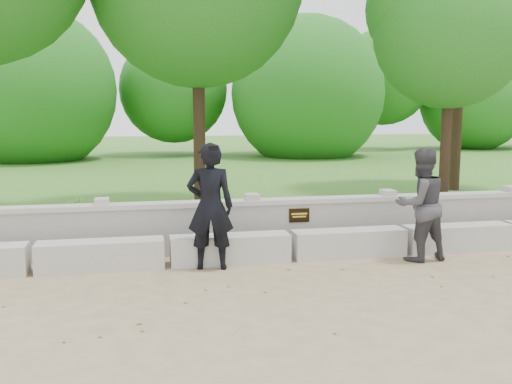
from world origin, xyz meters
TOP-DOWN VIEW (x-y plane):
  - ground at (0.00, 0.00)m, footprint 80.00×80.00m
  - lawn at (0.00, 14.00)m, footprint 40.00×22.00m
  - concrete_bench at (0.00, 1.90)m, footprint 11.90×0.45m
  - parapet_wall at (0.00, 2.60)m, footprint 12.50×0.35m
  - man_main at (-1.35, 1.62)m, footprint 0.78×0.70m
  - visitor_left at (2.03, 1.44)m, footprint 0.98×0.81m
  - tree_near_right at (3.97, 4.10)m, footprint 3.18×3.18m
  - shrub_a at (-1.36, 3.47)m, footprint 0.32×0.36m
  - shrub_b at (1.98, 3.30)m, footprint 0.33×0.38m
  - shrub_d at (-3.55, 4.23)m, footprint 0.41×0.42m

SIDE VIEW (x-z plane):
  - ground at x=0.00m, z-range 0.00..0.00m
  - lawn at x=0.00m, z-range 0.00..0.25m
  - concrete_bench at x=0.00m, z-range 0.00..0.45m
  - parapet_wall at x=0.00m, z-range 0.01..0.91m
  - shrub_d at x=-3.55m, z-range 0.25..0.81m
  - shrub_a at x=-1.36m, z-range 0.25..0.82m
  - shrub_b at x=1.98m, z-range 0.25..0.83m
  - visitor_left at x=2.03m, z-range 0.00..1.83m
  - man_main at x=-1.35m, z-range 0.00..1.94m
  - tree_near_right at x=3.97m, z-range 1.46..7.08m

